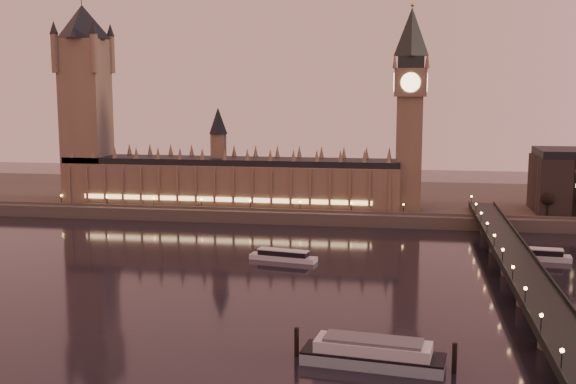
{
  "coord_description": "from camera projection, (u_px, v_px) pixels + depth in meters",
  "views": [
    {
      "loc": [
        51.46,
        -251.06,
        70.38
      ],
      "look_at": [
        5.37,
        35.0,
        26.76
      ],
      "focal_mm": 45.0,
      "sensor_mm": 36.0,
      "label": 1
    }
  ],
  "objects": [
    {
      "name": "big_ben",
      "position": [
        410.0,
        96.0,
        363.77
      ],
      "size": [
        17.68,
        17.68,
        104.0
      ],
      "color": "brown",
      "rests_on": "ground"
    },
    {
      "name": "victoria_tower",
      "position": [
        85.0,
        92.0,
        390.88
      ],
      "size": [
        31.68,
        31.68,
        118.0
      ],
      "color": "brown",
      "rests_on": "ground"
    },
    {
      "name": "bare_tree_0",
      "position": [
        543.0,
        202.0,
        349.32
      ],
      "size": [
        5.17,
        5.17,
        10.51
      ],
      "color": "black",
      "rests_on": "ground"
    },
    {
      "name": "cruise_boat_b",
      "position": [
        537.0,
        255.0,
        290.37
      ],
      "size": [
        26.72,
        8.76,
        4.85
      ],
      "rotation": [
        0.0,
        0.0,
        -0.08
      ],
      "color": "silver",
      "rests_on": "ground"
    },
    {
      "name": "palace_of_westminster",
      "position": [
        230.0,
        176.0,
        384.87
      ],
      "size": [
        180.0,
        26.62,
        52.0
      ],
      "color": "brown",
      "rests_on": "ground"
    },
    {
      "name": "westminster_bridge",
      "position": [
        519.0,
        274.0,
        248.44
      ],
      "size": [
        13.2,
        260.0,
        15.3
      ],
      "color": "black",
      "rests_on": "ground"
    },
    {
      "name": "ground",
      "position": [
        258.0,
        278.0,
        263.67
      ],
      "size": [
        700.0,
        700.0,
        0.0
      ],
      "primitive_type": "plane",
      "color": "black",
      "rests_on": "ground"
    },
    {
      "name": "cruise_boat_a",
      "position": [
        283.0,
        256.0,
        289.66
      ],
      "size": [
        28.03,
        10.96,
        4.38
      ],
      "rotation": [
        0.0,
        0.0,
        -0.19
      ],
      "color": "silver",
      "rests_on": "ground"
    },
    {
      "name": "moored_barge",
      "position": [
        373.0,
        353.0,
        181.3
      ],
      "size": [
        41.11,
        14.39,
        7.59
      ],
      "rotation": [
        0.0,
        0.0,
        -0.12
      ],
      "color": "#849DA8",
      "rests_on": "ground"
    },
    {
      "name": "far_embankment",
      "position": [
        365.0,
        201.0,
        419.59
      ],
      "size": [
        560.0,
        130.0,
        6.0
      ],
      "primitive_type": "cube",
      "color": "#423D35",
      "rests_on": "ground"
    }
  ]
}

